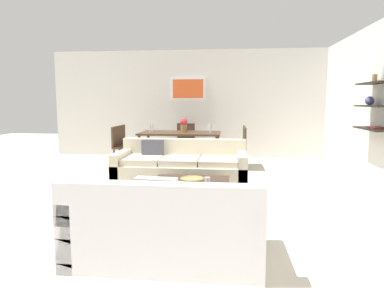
% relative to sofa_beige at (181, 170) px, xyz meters
% --- Properties ---
extents(ground_plane, '(18.00, 18.00, 0.00)m').
position_rel_sofa_beige_xyz_m(ground_plane, '(0.12, -0.34, -0.29)').
color(ground_plane, beige).
extents(back_wall_unit, '(8.40, 0.09, 2.70)m').
position_rel_sofa_beige_xyz_m(back_wall_unit, '(0.42, 3.19, 1.06)').
color(back_wall_unit, silver).
rests_on(back_wall_unit, ground).
extents(right_wall_shelf_unit, '(0.34, 8.20, 2.70)m').
position_rel_sofa_beige_xyz_m(right_wall_shelf_unit, '(3.15, 0.26, 1.06)').
color(right_wall_shelf_unit, silver).
rests_on(right_wall_shelf_unit, ground).
extents(sofa_beige, '(2.12, 0.90, 0.78)m').
position_rel_sofa_beige_xyz_m(sofa_beige, '(0.00, 0.00, 0.00)').
color(sofa_beige, beige).
rests_on(sofa_beige, ground).
extents(loveseat_white, '(1.69, 0.90, 0.78)m').
position_rel_sofa_beige_xyz_m(loveseat_white, '(0.22, -2.52, 0.00)').
color(loveseat_white, white).
rests_on(loveseat_white, ground).
extents(coffee_table, '(1.00, 1.02, 0.38)m').
position_rel_sofa_beige_xyz_m(coffee_table, '(0.29, -1.23, -0.10)').
color(coffee_table, '#38281E').
rests_on(coffee_table, ground).
extents(decorative_bowl, '(0.31, 0.31, 0.07)m').
position_rel_sofa_beige_xyz_m(decorative_bowl, '(0.32, -1.20, 0.13)').
color(decorative_bowl, '#99844C').
rests_on(decorative_bowl, coffee_table).
extents(candle_jar, '(0.07, 0.07, 0.09)m').
position_rel_sofa_beige_xyz_m(candle_jar, '(0.51, -1.24, 0.13)').
color(candle_jar, silver).
rests_on(candle_jar, coffee_table).
extents(apple_on_coffee_table, '(0.08, 0.08, 0.08)m').
position_rel_sofa_beige_xyz_m(apple_on_coffee_table, '(-0.02, -1.30, 0.13)').
color(apple_on_coffee_table, '#669E2D').
rests_on(apple_on_coffee_table, coffee_table).
extents(dining_table, '(1.75, 0.94, 0.75)m').
position_rel_sofa_beige_xyz_m(dining_table, '(-0.28, 1.89, 0.39)').
color(dining_table, '#422D1E').
rests_on(dining_table, ground).
extents(dining_chair_right_near, '(0.44, 0.44, 0.88)m').
position_rel_sofa_beige_xyz_m(dining_chair_right_near, '(1.00, 1.68, 0.21)').
color(dining_chair_right_near, '#422D1E').
rests_on(dining_chair_right_near, ground).
extents(dining_chair_right_far, '(0.44, 0.44, 0.88)m').
position_rel_sofa_beige_xyz_m(dining_chair_right_far, '(1.00, 2.10, 0.21)').
color(dining_chair_right_far, '#422D1E').
rests_on(dining_chair_right_far, ground).
extents(dining_chair_head, '(0.44, 0.44, 0.88)m').
position_rel_sofa_beige_xyz_m(dining_chair_head, '(-0.28, 2.76, 0.21)').
color(dining_chair_head, '#422D1E').
rests_on(dining_chair_head, ground).
extents(dining_chair_left_near, '(0.44, 0.44, 0.88)m').
position_rel_sofa_beige_xyz_m(dining_chair_left_near, '(-1.56, 1.68, 0.21)').
color(dining_chair_left_near, '#422D1E').
rests_on(dining_chair_left_near, ground).
extents(dining_chair_left_far, '(0.44, 0.44, 0.88)m').
position_rel_sofa_beige_xyz_m(dining_chair_left_far, '(-1.56, 2.10, 0.21)').
color(dining_chair_left_far, '#422D1E').
rests_on(dining_chair_left_far, ground).
extents(wine_glass_right_near, '(0.07, 0.07, 0.18)m').
position_rel_sofa_beige_xyz_m(wine_glass_right_near, '(0.38, 1.77, 0.58)').
color(wine_glass_right_near, silver).
rests_on(wine_glass_right_near, dining_table).
extents(wine_glass_head, '(0.07, 0.07, 0.18)m').
position_rel_sofa_beige_xyz_m(wine_glass_head, '(-0.28, 2.30, 0.58)').
color(wine_glass_head, silver).
rests_on(wine_glass_head, dining_table).
extents(wine_glass_left_near, '(0.06, 0.06, 0.15)m').
position_rel_sofa_beige_xyz_m(wine_glass_left_near, '(-0.94, 1.77, 0.56)').
color(wine_glass_left_near, silver).
rests_on(wine_glass_left_near, dining_table).
extents(wine_glass_left_far, '(0.07, 0.07, 0.17)m').
position_rel_sofa_beige_xyz_m(wine_glass_left_far, '(-0.94, 2.00, 0.58)').
color(wine_glass_left_far, silver).
rests_on(wine_glass_left_far, dining_table).
extents(wine_glass_right_far, '(0.08, 0.08, 0.16)m').
position_rel_sofa_beige_xyz_m(wine_glass_right_far, '(0.38, 2.00, 0.57)').
color(wine_glass_right_far, silver).
rests_on(wine_glass_right_far, dining_table).
extents(centerpiece_vase, '(0.16, 0.16, 0.31)m').
position_rel_sofa_beige_xyz_m(centerpiece_vase, '(-0.21, 1.94, 0.62)').
color(centerpiece_vase, olive).
rests_on(centerpiece_vase, dining_table).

